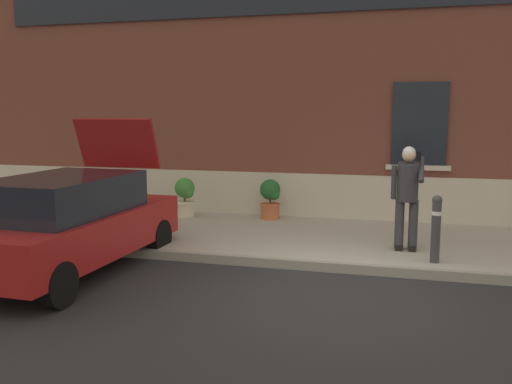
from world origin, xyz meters
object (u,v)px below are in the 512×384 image
(bollard_near_person, at_px, (436,226))
(planter_terracotta, at_px, (270,198))
(planter_cream, at_px, (185,196))
(person_on_phone, at_px, (407,192))
(hatchback_car_red, at_px, (69,221))
(planter_charcoal, at_px, (117,191))

(bollard_near_person, distance_m, planter_terracotta, 4.27)
(bollard_near_person, relative_size, planter_cream, 1.22)
(person_on_phone, xyz_separation_m, planter_cream, (-4.70, 1.91, -0.54))
(hatchback_car_red, relative_size, planter_terracotta, 4.78)
(bollard_near_person, height_order, planter_charcoal, bollard_near_person)
(hatchback_car_red, relative_size, planter_charcoal, 4.78)
(hatchback_car_red, relative_size, planter_cream, 4.78)
(hatchback_car_red, height_order, bollard_near_person, hatchback_car_red)
(hatchback_car_red, bearing_deg, bollard_near_person, 15.42)
(bollard_near_person, height_order, planter_terracotta, bollard_near_person)
(planter_terracotta, bearing_deg, planter_charcoal, 177.89)
(bollard_near_person, xyz_separation_m, planter_terracotta, (-3.26, 2.75, -0.11))
(bollard_near_person, height_order, planter_cream, bollard_near_person)
(hatchback_car_red, xyz_separation_m, planter_terracotta, (2.13, 4.23, -0.19))
(person_on_phone, height_order, planter_terracotta, person_on_phone)
(person_on_phone, distance_m, planter_terracotta, 3.59)
(hatchback_car_red, bearing_deg, planter_terracotta, 63.33)
(person_on_phone, relative_size, planter_terracotta, 2.03)
(hatchback_car_red, distance_m, planter_terracotta, 4.74)
(hatchback_car_red, bearing_deg, person_on_phone, 22.80)
(planter_charcoal, relative_size, planter_terracotta, 1.00)
(person_on_phone, bearing_deg, planter_terracotta, 142.01)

